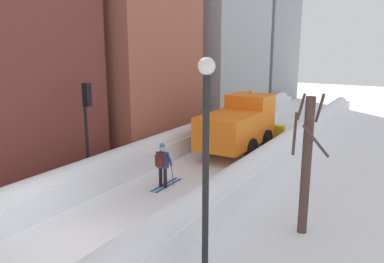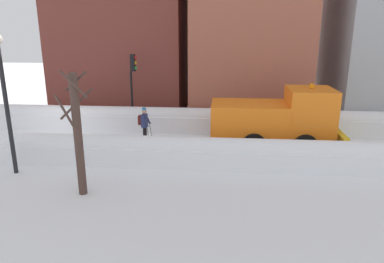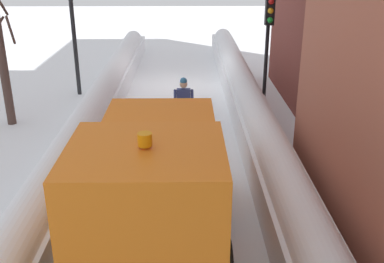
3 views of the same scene
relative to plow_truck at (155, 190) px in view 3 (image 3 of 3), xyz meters
The scene contains 8 objects.
ground_plane 2.02m from the plow_truck, 96.29° to the right, with size 80.00×80.00×0.00m, color white.
snowbank_left 3.10m from the plow_truck, 152.82° to the right, with size 1.10×36.00×1.33m.
snowbank_right 2.87m from the plow_truck, 30.07° to the right, with size 1.10×36.00×1.23m.
plow_truck is the anchor object (origin of this frame).
skier 6.35m from the plow_truck, 94.45° to the right, with size 0.62×1.80×1.81m.
traffic_light_pole 8.26m from the plow_truck, 113.17° to the right, with size 0.28×0.42×4.10m.
street_lamp 11.34m from the plow_truck, 70.51° to the right, with size 0.40×0.40×5.29m.
bare_tree_near 8.97m from the plow_truck, 53.91° to the right, with size 1.13×1.17×4.28m.
Camera 3 is at (-0.41, 18.38, 5.40)m, focal length 42.29 mm.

